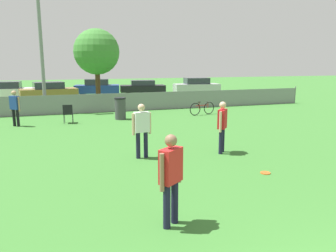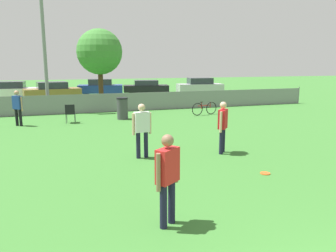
# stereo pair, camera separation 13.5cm
# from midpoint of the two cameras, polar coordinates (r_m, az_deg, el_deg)

# --- Properties ---
(fence_backline) EXTENTS (26.47, 0.07, 1.21)m
(fence_backline) POSITION_cam_midpoint_polar(r_m,az_deg,el_deg) (19.85, -9.57, 4.05)
(fence_backline) COLOR gray
(fence_backline) RESTS_ON ground_plane
(light_pole) EXTENTS (0.90, 0.36, 7.50)m
(light_pole) POSITION_cam_midpoint_polar(r_m,az_deg,el_deg) (20.29, -21.55, 14.75)
(light_pole) COLOR gray
(light_pole) RESTS_ON ground_plane
(tree_near_pole) EXTENTS (2.94, 2.94, 5.07)m
(tree_near_pole) POSITION_cam_midpoint_polar(r_m,az_deg,el_deg) (22.23, -12.50, 12.46)
(tree_near_pole) COLOR #4C331E
(tree_near_pole) RESTS_ON ground_plane
(player_defender_red) EXTENTS (0.46, 0.48, 1.67)m
(player_defender_red) POSITION_cam_midpoint_polar(r_m,az_deg,el_deg) (10.56, 9.06, 0.45)
(player_defender_red) COLOR #191933
(player_defender_red) RESTS_ON ground_plane
(player_thrower_red) EXTENTS (0.51, 0.44, 1.67)m
(player_thrower_red) POSITION_cam_midpoint_polar(r_m,az_deg,el_deg) (5.74, -0.18, -8.27)
(player_thrower_red) COLOR #191933
(player_thrower_red) RESTS_ON ground_plane
(player_receiver_white) EXTENTS (0.61, 0.26, 1.67)m
(player_receiver_white) POSITION_cam_midpoint_polar(r_m,az_deg,el_deg) (9.91, -4.99, -0.14)
(player_receiver_white) COLOR #191933
(player_receiver_white) RESTS_ON ground_plane
(spectator_in_blue) EXTENTS (0.47, 0.45, 1.64)m
(spectator_in_blue) POSITION_cam_midpoint_polar(r_m,az_deg,el_deg) (16.50, -25.32, 3.19)
(spectator_in_blue) COLOR black
(spectator_in_blue) RESTS_ON ground_plane
(frisbee_disc) EXTENTS (0.26, 0.26, 0.03)m
(frisbee_disc) POSITION_cam_midpoint_polar(r_m,az_deg,el_deg) (9.07, 16.19, -7.84)
(frisbee_disc) COLOR #E5591E
(frisbee_disc) RESTS_ON ground_plane
(folding_chair_sideline) EXTENTS (0.50, 0.50, 0.92)m
(folding_chair_sideline) POSITION_cam_midpoint_polar(r_m,az_deg,el_deg) (16.47, -17.25, 2.26)
(folding_chair_sideline) COLOR #333338
(folding_chair_sideline) RESTS_ON ground_plane
(bicycle_sideline) EXTENTS (1.64, 0.48, 0.76)m
(bicycle_sideline) POSITION_cam_midpoint_polar(r_m,az_deg,el_deg) (18.50, 5.76, 3.08)
(bicycle_sideline) COLOR black
(bicycle_sideline) RESTS_ON ground_plane
(trash_bin) EXTENTS (0.58, 0.58, 1.12)m
(trash_bin) POSITION_cam_midpoint_polar(r_m,az_deg,el_deg) (17.09, -8.53, 3.05)
(trash_bin) COLOR #3F3F44
(trash_bin) RESTS_ON ground_plane
(parked_car_white) EXTENTS (4.43, 2.01, 1.42)m
(parked_car_white) POSITION_cam_midpoint_polar(r_m,az_deg,el_deg) (29.34, -26.54, 5.49)
(parked_car_white) COLOR black
(parked_car_white) RESTS_ON ground_plane
(parked_car_tan) EXTENTS (4.46, 2.43, 1.42)m
(parked_car_tan) POSITION_cam_midpoint_polar(r_m,az_deg,el_deg) (27.46, -20.18, 5.70)
(parked_car_tan) COLOR black
(parked_car_tan) RESTS_ON ground_plane
(parked_car_blue) EXTENTS (4.22, 2.37, 1.45)m
(parked_car_blue) POSITION_cam_midpoint_polar(r_m,az_deg,el_deg) (30.84, -12.36, 6.59)
(parked_car_blue) COLOR black
(parked_car_blue) RESTS_ON ground_plane
(parked_car_dark) EXTENTS (4.40, 2.41, 1.31)m
(parked_car_dark) POSITION_cam_midpoint_polar(r_m,az_deg,el_deg) (31.06, -4.56, 6.77)
(parked_car_dark) COLOR black
(parked_car_dark) RESTS_ON ground_plane
(parked_car_silver) EXTENTS (4.42, 2.29, 1.51)m
(parked_car_silver) POSITION_cam_midpoint_polar(r_m,az_deg,el_deg) (31.27, 4.86, 6.92)
(parked_car_silver) COLOR black
(parked_car_silver) RESTS_ON ground_plane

